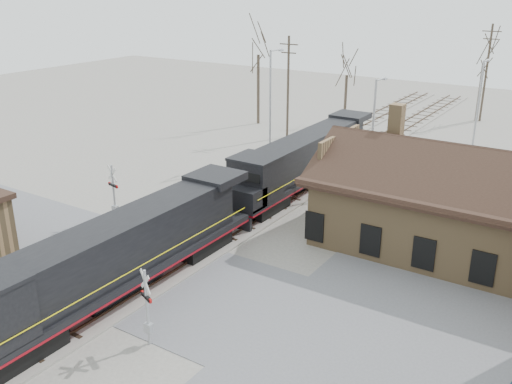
# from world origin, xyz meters

# --- Properties ---
(ground) EXTENTS (140.00, 140.00, 0.00)m
(ground) POSITION_xyz_m (0.00, 0.00, 0.00)
(ground) COLOR #9E998F
(ground) RESTS_ON ground
(road) EXTENTS (60.00, 9.00, 0.03)m
(road) POSITION_xyz_m (0.00, 0.00, 0.01)
(road) COLOR #5E5E63
(road) RESTS_ON ground
(track_main) EXTENTS (3.40, 90.00, 0.24)m
(track_main) POSITION_xyz_m (0.00, 15.00, 0.07)
(track_main) COLOR #9E998F
(track_main) RESTS_ON ground
(track_siding) EXTENTS (3.40, 90.00, 0.24)m
(track_siding) POSITION_xyz_m (-4.50, 15.00, 0.07)
(track_siding) COLOR #9E998F
(track_siding) RESTS_ON ground
(depot) EXTENTS (15.20, 9.31, 7.90)m
(depot) POSITION_xyz_m (11.99, 12.00, 2.41)
(depot) COLOR olive
(depot) RESTS_ON ground
(locomotive_lead) EXTENTS (2.83, 18.97, 4.21)m
(locomotive_lead) POSITION_xyz_m (0.00, -2.85, 2.21)
(locomotive_lead) COLOR black
(locomotive_lead) RESTS_ON ground
(locomotive_trailing) EXTENTS (2.83, 18.97, 3.98)m
(locomotive_trailing) POSITION_xyz_m (0.00, 16.40, 2.21)
(locomotive_trailing) COLOR black
(locomotive_trailing) RESTS_ON ground
(crossbuck_near) EXTENTS (0.97, 0.48, 3.60)m
(crossbuck_near) POSITION_xyz_m (4.00, -4.54, 1.72)
(crossbuck_near) COLOR #A5A8AD
(crossbuck_near) RESTS_ON ground
(crossbuck_far) EXTENTS (1.10, 0.33, 3.88)m
(crossbuck_far) POSITION_xyz_m (-7.18, 4.29, 1.83)
(crossbuck_far) COLOR #A5A8AD
(crossbuck_far) RESTS_ON ground
(streetlight_a) EXTENTS (0.25, 2.04, 9.57)m
(streetlight_a) POSITION_xyz_m (-5.62, 21.12, 5.33)
(streetlight_a) COLOR #A5A8AD
(streetlight_a) RESTS_ON ground
(streetlight_b) EXTENTS (0.25, 2.04, 8.28)m
(streetlight_b) POSITION_xyz_m (4.31, 19.40, 4.67)
(streetlight_b) COLOR #A5A8AD
(streetlight_b) RESTS_ON ground
(streetlight_c) EXTENTS (0.25, 2.04, 8.21)m
(streetlight_c) POSITION_xyz_m (8.28, 34.84, 4.64)
(streetlight_c) COLOR #A5A8AD
(streetlight_c) RESTS_ON ground
(utility_pole_a) EXTENTS (2.00, 0.24, 9.95)m
(utility_pole_a) POSITION_xyz_m (-8.61, 29.19, 5.20)
(utility_pole_a) COLOR #382D23
(utility_pole_a) RESTS_ON ground
(utility_pole_b) EXTENTS (2.00, 0.24, 10.60)m
(utility_pole_b) POSITION_xyz_m (6.14, 47.12, 5.53)
(utility_pole_b) COLOR #382D23
(utility_pole_b) RESTS_ON ground
(tree_a) EXTENTS (4.98, 4.98, 12.21)m
(tree_a) POSITION_xyz_m (-14.25, 32.55, 8.70)
(tree_a) COLOR #382D23
(tree_a) RESTS_ON ground
(tree_b) EXTENTS (3.42, 3.42, 8.38)m
(tree_b) POSITION_xyz_m (-6.70, 38.81, 5.96)
(tree_b) COLOR #382D23
(tree_b) RESTS_ON ground
(tree_c) EXTENTS (4.28, 4.28, 10.48)m
(tree_c) POSITION_xyz_m (5.74, 47.13, 7.46)
(tree_c) COLOR #382D23
(tree_c) RESTS_ON ground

